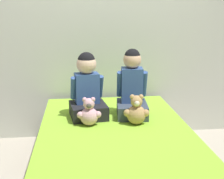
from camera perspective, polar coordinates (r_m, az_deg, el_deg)
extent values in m
plane|color=#B2A899|center=(2.95, 0.59, -16.06)|extent=(14.00, 14.00, 0.00)
cube|color=beige|center=(3.64, -1.46, 10.56)|extent=(8.00, 0.06, 2.50)
cube|color=#997F60|center=(2.89, 0.59, -14.03)|extent=(1.32, 1.97, 0.24)
cube|color=white|center=(2.79, 0.61, -9.83)|extent=(1.30, 1.93, 0.23)
cube|color=#8CC633|center=(2.74, 0.61, -7.38)|extent=(1.31, 1.95, 0.03)
cube|color=black|center=(2.99, -4.35, -3.84)|extent=(0.37, 0.39, 0.13)
cube|color=#33518E|center=(2.98, -4.61, 0.28)|extent=(0.24, 0.18, 0.29)
sphere|color=beige|center=(2.93, -4.70, 4.61)|extent=(0.19, 0.19, 0.19)
sphere|color=black|center=(2.93, -4.71, 5.24)|extent=(0.16, 0.16, 0.16)
cylinder|color=#33518E|center=(2.96, -7.04, 0.26)|extent=(0.07, 0.14, 0.23)
cylinder|color=#33518E|center=(3.00, -2.21, 0.56)|extent=(0.07, 0.14, 0.23)
cube|color=#384251|center=(3.03, 3.66, -3.63)|extent=(0.32, 0.40, 0.13)
cube|color=#33518E|center=(3.02, 3.65, 0.85)|extent=(0.22, 0.18, 0.33)
sphere|color=#DBAD89|center=(2.98, 3.73, 5.46)|extent=(0.17, 0.17, 0.17)
sphere|color=black|center=(2.97, 3.74, 6.03)|extent=(0.15, 0.15, 0.15)
cylinder|color=#33518E|center=(3.02, 1.42, 1.00)|extent=(0.07, 0.15, 0.27)
cylinder|color=#33518E|center=(3.03, 5.87, 1.01)|extent=(0.07, 0.15, 0.27)
sphere|color=#DBA3B2|center=(2.79, -4.20, -4.92)|extent=(0.16, 0.16, 0.16)
sphere|color=#DBA3B2|center=(2.75, -4.25, -2.62)|extent=(0.10, 0.10, 0.10)
sphere|color=#4C4742|center=(2.71, -4.22, -2.99)|extent=(0.05, 0.05, 0.05)
sphere|color=#DBA3B2|center=(2.74, -5.02, -1.86)|extent=(0.04, 0.04, 0.04)
sphere|color=#DBA3B2|center=(2.74, -3.50, -1.82)|extent=(0.04, 0.04, 0.04)
sphere|color=#DBA3B2|center=(2.76, -5.81, -4.67)|extent=(0.06, 0.06, 0.06)
sphere|color=#DBA3B2|center=(2.77, -2.60, -4.59)|extent=(0.06, 0.06, 0.06)
sphere|color=tan|center=(2.81, 4.46, -4.60)|extent=(0.17, 0.17, 0.17)
sphere|color=tan|center=(2.78, 4.51, -2.18)|extent=(0.11, 0.11, 0.11)
sphere|color=beige|center=(2.73, 4.58, -2.56)|extent=(0.05, 0.05, 0.05)
sphere|color=tan|center=(2.76, 3.73, -1.34)|extent=(0.05, 0.05, 0.05)
sphere|color=tan|center=(2.77, 5.33, -1.34)|extent=(0.05, 0.05, 0.05)
sphere|color=tan|center=(2.79, 2.80, -4.30)|extent=(0.07, 0.07, 0.07)
sphere|color=tan|center=(2.80, 6.18, -4.29)|extent=(0.07, 0.07, 0.07)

